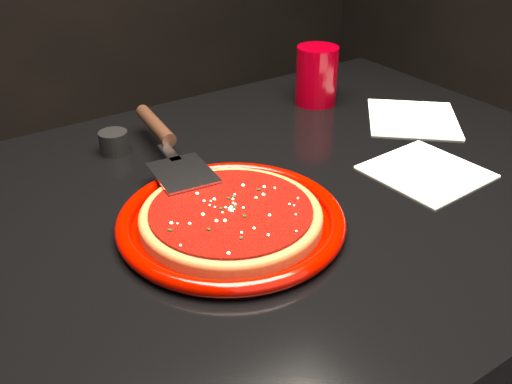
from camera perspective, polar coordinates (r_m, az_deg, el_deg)
table at (r=1.07m, az=-0.79°, el=-18.15°), size 1.20×0.80×0.75m
plate at (r=0.75m, az=-2.50°, el=-2.83°), size 0.32×0.32×0.02m
pizza_crust at (r=0.75m, az=-2.50°, el=-2.61°), size 0.26×0.26×0.01m
pizza_crust_rim at (r=0.75m, az=-2.51°, el=-2.22°), size 0.26×0.26×0.02m
pizza_sauce at (r=0.75m, az=-2.52°, el=-1.94°), size 0.23×0.23×0.01m
parmesan_dusting at (r=0.74m, az=-2.53°, el=-1.55°), size 0.21×0.21×0.01m
basil_flecks at (r=0.74m, az=-2.53°, el=-1.61°), size 0.19×0.19×0.00m
pizza_server at (r=0.90m, az=-8.71°, el=4.80°), size 0.13×0.35×0.03m
cup at (r=1.14m, az=6.08°, el=11.50°), size 0.10×0.10×0.11m
napkin_a at (r=0.93m, az=16.65°, el=1.96°), size 0.17×0.17×0.00m
napkin_b at (r=1.12m, az=15.41°, el=7.11°), size 0.23×0.23×0.00m
ramekin at (r=0.97m, az=-14.02°, el=4.86°), size 0.06×0.06×0.04m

